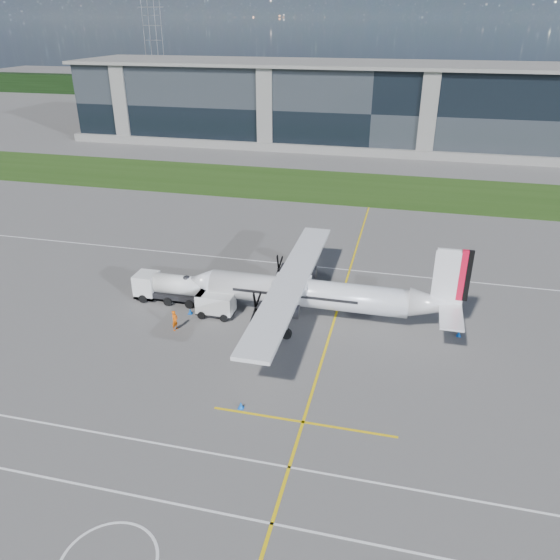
% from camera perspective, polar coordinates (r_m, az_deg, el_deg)
% --- Properties ---
extents(ground, '(400.00, 400.00, 0.00)m').
position_cam_1_polar(ground, '(77.11, 7.10, 7.91)').
color(ground, '#595654').
rests_on(ground, ground).
extents(grass_strip, '(400.00, 18.00, 0.04)m').
position_cam_1_polar(grass_strip, '(84.72, 7.79, 9.52)').
color(grass_strip, '#224011').
rests_on(grass_strip, ground).
extents(terminal_building, '(120.00, 20.00, 15.00)m').
position_cam_1_polar(terminal_building, '(114.44, 9.97, 17.42)').
color(terminal_building, black).
rests_on(terminal_building, ground).
extents(tree_line, '(400.00, 6.00, 6.00)m').
position_cam_1_polar(tree_line, '(174.42, 11.55, 18.56)').
color(tree_line, black).
rests_on(tree_line, ground).
extents(pylon_west, '(9.00, 4.60, 30.00)m').
position_cam_1_polar(pylon_west, '(203.30, -13.03, 22.80)').
color(pylon_west, gray).
rests_on(pylon_west, ground).
extents(yellow_taxiway_centerline, '(0.20, 70.00, 0.01)m').
position_cam_1_polar(yellow_taxiway_centerline, '(49.24, 6.14, -2.74)').
color(yellow_taxiway_centerline, yellow).
rests_on(yellow_taxiway_centerline, ground).
extents(white_lane_line, '(90.00, 0.15, 0.01)m').
position_cam_1_polar(white_lane_line, '(31.20, -6.66, -22.97)').
color(white_lane_line, white).
rests_on(white_lane_line, ground).
extents(turboprop_aircraft, '(23.96, 24.85, 7.45)m').
position_cam_1_polar(turboprop_aircraft, '(45.48, 3.97, 0.10)').
color(turboprop_aircraft, white).
rests_on(turboprop_aircraft, ground).
extents(fuel_tanker_truck, '(6.90, 2.24, 2.59)m').
position_cam_1_polar(fuel_tanker_truck, '(50.56, -11.90, -0.73)').
color(fuel_tanker_truck, silver).
rests_on(fuel_tanker_truck, ground).
extents(baggage_tug, '(3.38, 2.03, 2.03)m').
position_cam_1_polar(baggage_tug, '(47.40, -6.71, -2.58)').
color(baggage_tug, silver).
rests_on(baggage_tug, ground).
extents(ground_crew_person, '(0.72, 0.91, 2.02)m').
position_cam_1_polar(ground_crew_person, '(45.74, -10.95, -4.03)').
color(ground_crew_person, '#F25907').
rests_on(ground_crew_person, ground).
extents(safety_cone_tail, '(0.36, 0.36, 0.50)m').
position_cam_1_polar(safety_cone_tail, '(46.73, 18.18, -5.33)').
color(safety_cone_tail, blue).
rests_on(safety_cone_tail, ground).
extents(safety_cone_nose_port, '(0.36, 0.36, 0.50)m').
position_cam_1_polar(safety_cone_nose_port, '(48.28, -9.36, -3.24)').
color(safety_cone_nose_port, blue).
rests_on(safety_cone_nose_port, ground).
extents(safety_cone_nose_stbd, '(0.36, 0.36, 0.50)m').
position_cam_1_polar(safety_cone_nose_stbd, '(50.30, -7.77, -1.87)').
color(safety_cone_nose_stbd, blue).
rests_on(safety_cone_nose_stbd, ground).
extents(safety_cone_portwing, '(0.36, 0.36, 0.50)m').
position_cam_1_polar(safety_cone_portwing, '(37.07, -4.11, -12.91)').
color(safety_cone_portwing, blue).
rests_on(safety_cone_portwing, ground).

